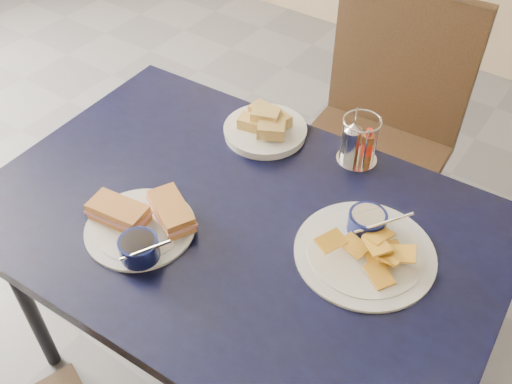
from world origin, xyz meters
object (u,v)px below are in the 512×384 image
Objects in this scene: chair_far at (382,124)px; sandwich_plate at (142,224)px; dining_table at (237,234)px; bread_basket at (265,127)px; condiment_caddy at (357,143)px; plantain_plate at (366,244)px.

chair_far reaches higher than sandwich_plate.
dining_table is at bearing 47.10° from sandwich_plate.
bread_basket is 0.27m from condiment_caddy.
condiment_caddy is (0.09, -0.41, 0.23)m from chair_far.
chair_far is at bearing 102.32° from condiment_caddy.
chair_far is 7.42× the size of condiment_caddy.
plantain_plate is 2.38× the size of condiment_caddy.
chair_far is at bearing 111.09° from plantain_plate.
sandwich_plate reaches higher than bread_basket.
sandwich_plate is (-0.15, -0.16, 0.09)m from dining_table.
dining_table is 0.33m from plantain_plate.
chair_far is at bearing 86.72° from dining_table.
chair_far is 0.75m from plantain_plate.
dining_table is at bearing -93.28° from chair_far.
sandwich_plate is at bearing -93.11° from bread_basket.
chair_far is 0.53m from bread_basket.
dining_table is 4.37× the size of sandwich_plate.
plantain_plate is at bearing -26.63° from bread_basket.
bread_basket is 1.70× the size of condiment_caddy.
sandwich_plate is at bearing -101.94° from chair_far.
plantain_plate reaches higher than bread_basket.
chair_far reaches higher than bread_basket.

